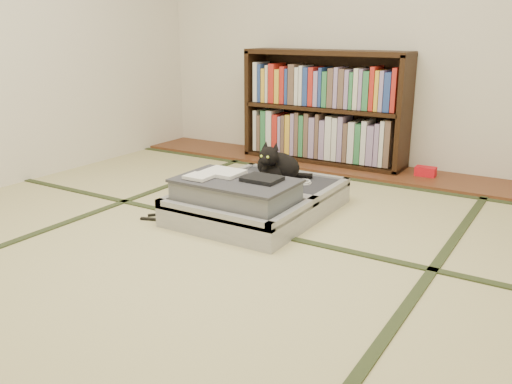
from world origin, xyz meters
The scene contains 9 objects.
floor centered at (0.00, 0.00, 0.00)m, with size 4.50×4.50×0.00m, color #CBB787.
wood_strip centered at (0.00, 2.00, 0.01)m, with size 4.00×0.50×0.02m, color brown.
red_item centered at (0.53, 2.03, 0.06)m, with size 0.15×0.09×0.07m, color red.
tatami_borders centered at (0.00, 0.49, 0.00)m, with size 4.00×4.50×0.01m.
bookcase centered at (-0.35, 2.07, 0.45)m, with size 1.37×0.31×0.92m.
suitcase centered at (-0.13, 0.63, 0.11)m, with size 0.77×1.02×0.30m.
cat centered at (-0.15, 0.92, 0.25)m, with size 0.34×0.34×0.28m.
cable_coil centered at (0.04, 0.95, 0.16)m, with size 0.11×0.11×0.03m.
hanger centered at (-0.46, 0.32, 0.01)m, with size 0.45×0.28×0.01m.
Camera 1 is at (1.52, -2.03, 1.10)m, focal length 38.00 mm.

